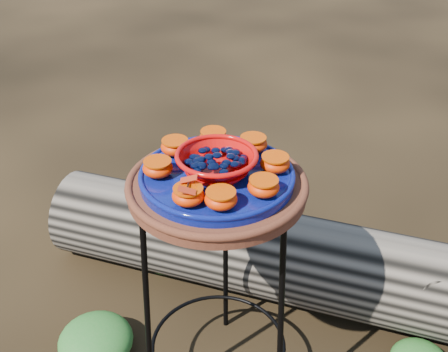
# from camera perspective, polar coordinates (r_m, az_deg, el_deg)

# --- Properties ---
(plant_stand) EXTENTS (0.44, 0.44, 0.70)m
(plant_stand) POSITION_cam_1_polar(r_m,az_deg,el_deg) (1.62, -0.63, -12.06)
(plant_stand) COLOR black
(plant_stand) RESTS_ON ground
(terracotta_saucer) EXTENTS (0.44, 0.44, 0.04)m
(terracotta_saucer) POSITION_cam_1_polar(r_m,az_deg,el_deg) (1.39, -0.72, -1.18)
(terracotta_saucer) COLOR #422111
(terracotta_saucer) RESTS_ON plant_stand
(cobalt_plate) EXTENTS (0.38, 0.38, 0.03)m
(cobalt_plate) POSITION_cam_1_polar(r_m,az_deg,el_deg) (1.37, -0.73, -0.12)
(cobalt_plate) COLOR #020C33
(cobalt_plate) RESTS_ON terracotta_saucer
(red_bowl) EXTENTS (0.19, 0.19, 0.05)m
(red_bowl) POSITION_cam_1_polar(r_m,az_deg,el_deg) (1.35, -0.74, 1.27)
(red_bowl) COLOR #C50A07
(red_bowl) RESTS_ON cobalt_plate
(glass_gems) EXTENTS (0.15, 0.15, 0.03)m
(glass_gems) POSITION_cam_1_polar(r_m,az_deg,el_deg) (1.33, -0.75, 2.70)
(glass_gems) COLOR black
(glass_gems) RESTS_ON red_bowl
(orange_half_0) EXTENTS (0.07, 0.07, 0.04)m
(orange_half_0) POSITION_cam_1_polar(r_m,az_deg,el_deg) (1.25, -3.65, -1.99)
(orange_half_0) COLOR red
(orange_half_0) RESTS_ON cobalt_plate
(orange_half_1) EXTENTS (0.07, 0.07, 0.04)m
(orange_half_1) POSITION_cam_1_polar(r_m,az_deg,el_deg) (1.24, -0.32, -2.36)
(orange_half_1) COLOR red
(orange_half_1) RESTS_ON cobalt_plate
(orange_half_2) EXTENTS (0.07, 0.07, 0.04)m
(orange_half_2) POSITION_cam_1_polar(r_m,az_deg,el_deg) (1.28, 4.04, -1.11)
(orange_half_2) COLOR red
(orange_half_2) RESTS_ON cobalt_plate
(orange_half_3) EXTENTS (0.07, 0.07, 0.04)m
(orange_half_3) POSITION_cam_1_polar(r_m,az_deg,el_deg) (1.37, 5.20, 1.28)
(orange_half_3) COLOR red
(orange_half_3) RESTS_ON cobalt_plate
(orange_half_4) EXTENTS (0.07, 0.07, 0.04)m
(orange_half_4) POSITION_cam_1_polar(r_m,az_deg,el_deg) (1.45, 2.97, 3.26)
(orange_half_4) COLOR red
(orange_half_4) RESTS_ON cobalt_plate
(orange_half_5) EXTENTS (0.07, 0.07, 0.04)m
(orange_half_5) POSITION_cam_1_polar(r_m,az_deg,el_deg) (1.48, -1.09, 3.91)
(orange_half_5) COLOR red
(orange_half_5) RESTS_ON cobalt_plate
(orange_half_6) EXTENTS (0.07, 0.07, 0.04)m
(orange_half_6) POSITION_cam_1_polar(r_m,az_deg,el_deg) (1.44, -4.99, 2.97)
(orange_half_6) COLOR red
(orange_half_6) RESTS_ON cobalt_plate
(orange_half_7) EXTENTS (0.07, 0.07, 0.04)m
(orange_half_7) POSITION_cam_1_polar(r_m,az_deg,el_deg) (1.36, -6.74, 0.81)
(orange_half_7) COLOR red
(orange_half_7) RESTS_ON cobalt_plate
(butterfly) EXTENTS (0.09, 0.06, 0.01)m
(butterfly) POSITION_cam_1_polar(r_m,az_deg,el_deg) (1.24, -3.69, -0.94)
(butterfly) COLOR #B9280E
(butterfly) RESTS_ON orange_half_0
(driftwood_log) EXTENTS (1.79, 0.83, 0.32)m
(driftwood_log) POSITION_cam_1_polar(r_m,az_deg,el_deg) (2.05, 5.82, -8.10)
(driftwood_log) COLOR black
(driftwood_log) RESTS_ON ground
(foliage_left) EXTENTS (0.24, 0.24, 0.12)m
(foliage_left) POSITION_cam_1_polar(r_m,az_deg,el_deg) (1.94, -12.91, -15.92)
(foliage_left) COLOR #1F651D
(foliage_left) RESTS_ON ground
(foliage_back) EXTENTS (0.31, 0.31, 0.15)m
(foliage_back) POSITION_cam_1_polar(r_m,az_deg,el_deg) (2.23, -5.07, -6.90)
(foliage_back) COLOR #1F651D
(foliage_back) RESTS_ON ground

